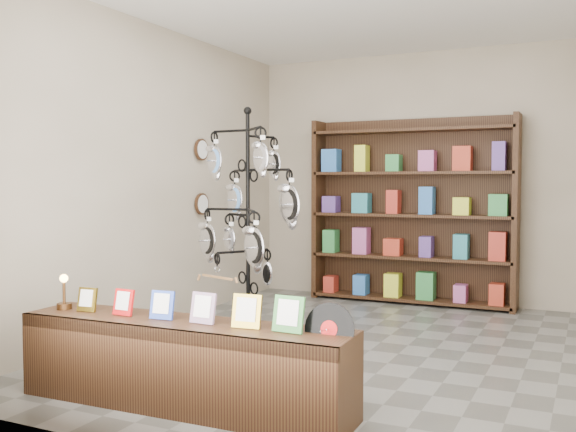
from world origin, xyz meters
name	(u,v)px	position (x,y,z in m)	size (l,w,h in m)	color
ground	(343,347)	(0.00, 0.00, 0.00)	(5.00, 5.00, 0.00)	slate
room_envelope	(343,134)	(0.00, 0.00, 1.85)	(5.00, 5.00, 5.00)	#BEAF99
display_tree	(248,210)	(-0.72, -0.40, 1.20)	(1.14, 1.14, 2.08)	black
front_shelf	(183,364)	(-0.40, -1.84, 0.28)	(2.27, 0.52, 0.80)	black
back_shelving	(411,217)	(0.00, 2.30, 1.03)	(2.42, 0.36, 2.20)	black
wall_clocks	(202,177)	(-1.97, 0.80, 1.50)	(0.03, 0.24, 0.84)	black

